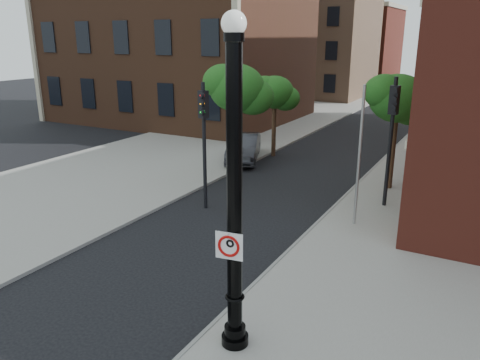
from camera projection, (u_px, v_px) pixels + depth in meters
The scene contains 16 objects.
ground at pixel (151, 300), 12.20m from camera, with size 120.00×120.00×0.00m, color black.
sidewalk_right at pixel (444, 216), 17.78m from camera, with size 8.00×60.00×0.12m, color gray.
sidewalk_left at pixel (218, 138), 31.39m from camera, with size 10.00×50.00×0.12m, color gray.
curb_edge at pixel (343, 199), 19.60m from camera, with size 0.10×60.00×0.14m, color gray.
victorian_building at pixel (180, 8), 37.06m from camera, with size 18.60×14.60×17.95m.
bg_building_tan_a at pixel (315, 41), 52.77m from camera, with size 12.00×12.00×12.00m, color #936C50.
bg_building_red at pixel (350, 48), 64.77m from camera, with size 12.00×12.00×10.00m, color maroon.
lamppost at pixel (235, 210), 9.39m from camera, with size 0.60×0.60×7.06m.
no_parking_sign at pixel (229, 246), 9.47m from camera, with size 0.59×0.13×0.59m.
parked_car at pixel (244, 148), 25.63m from camera, with size 1.55×4.43×1.46m, color #303035.
traffic_signal_left at pixel (204, 125), 17.78m from camera, with size 0.39×0.44×4.97m.
traffic_signal_right at pixel (392, 122), 17.73m from camera, with size 0.36×0.44×5.17m.
utility_pole at pixel (359, 159), 16.18m from camera, with size 0.10×0.10×5.07m, color #999999.
street_tree_a at pixel (238, 89), 21.27m from camera, with size 3.01×2.72×5.42m.
street_tree_b at pixel (275, 93), 25.86m from camera, with size 2.51×2.27×4.53m.
street_tree_c at pixel (398, 100), 19.74m from camera, with size 2.83×2.56×5.11m.
Camera 1 is at (7.22, -8.27, 6.61)m, focal length 35.00 mm.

